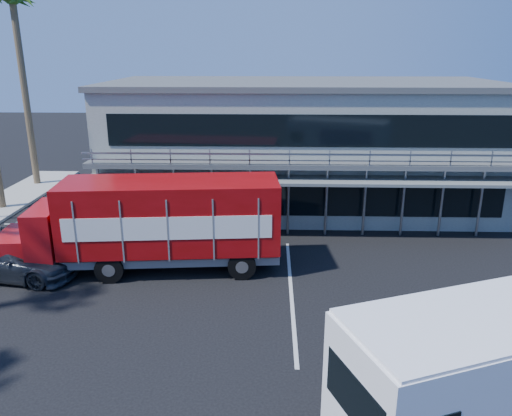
{
  "coord_description": "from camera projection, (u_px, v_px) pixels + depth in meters",
  "views": [
    {
      "loc": [
        1.18,
        -14.6,
        9.02
      ],
      "look_at": [
        0.52,
        6.48,
        2.3
      ],
      "focal_mm": 35.0,
      "sensor_mm": 36.0,
      "label": 1
    }
  ],
  "objects": [
    {
      "name": "ground",
      "position": [
        235.0,
        332.0,
        16.68
      ],
      "size": [
        120.0,
        120.0,
        0.0
      ],
      "primitive_type": "plane",
      "color": "black",
      "rests_on": "ground"
    },
    {
      "name": "building",
      "position": [
        302.0,
        144.0,
        29.71
      ],
      "size": [
        22.4,
        12.0,
        7.3
      ],
      "color": "gray",
      "rests_on": "ground"
    },
    {
      "name": "palm_f",
      "position": [
        13.0,
        9.0,
        31.27
      ],
      "size": [
        2.8,
        2.8,
        13.25
      ],
      "color": "brown",
      "rests_on": "ground"
    },
    {
      "name": "red_truck",
      "position": [
        152.0,
        222.0,
        20.83
      ],
      "size": [
        11.77,
        3.75,
        3.9
      ],
      "rotation": [
        0.0,
        0.0,
        0.09
      ],
      "color": "#AB0D11",
      "rests_on": "ground"
    },
    {
      "name": "white_van",
      "position": [
        505.0,
        379.0,
        11.11
      ],
      "size": [
        8.17,
        5.23,
        3.78
      ],
      "rotation": [
        0.0,
        0.0,
        0.36
      ],
      "color": "white",
      "rests_on": "ground"
    },
    {
      "name": "parked_car_d",
      "position": [
        11.0,
        259.0,
        20.53
      ],
      "size": [
        5.81,
        3.09,
        1.6
      ],
      "primitive_type": "imported",
      "rotation": [
        0.0,
        0.0,
        1.41
      ],
      "color": "#272D35",
      "rests_on": "ground"
    },
    {
      "name": "parked_car_e",
      "position": [
        47.0,
        231.0,
        23.78
      ],
      "size": [
        4.84,
        3.5,
        1.53
      ],
      "primitive_type": "imported",
      "rotation": [
        0.0,
        0.0,
        2.0
      ],
      "color": "slate",
      "rests_on": "ground"
    }
  ]
}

